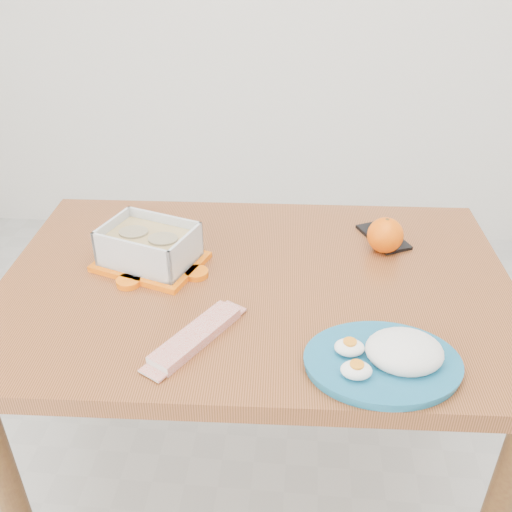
# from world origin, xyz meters

# --- Properties ---
(dining_table) EXTENTS (1.15, 0.79, 0.75)m
(dining_table) POSITION_xyz_m (-0.18, 0.18, 0.64)
(dining_table) COLOR #964E2A
(dining_table) RESTS_ON ground
(food_container) EXTENTS (0.27, 0.23, 0.10)m
(food_container) POSITION_xyz_m (-0.42, 0.22, 0.80)
(food_container) COLOR #FF6B07
(food_container) RESTS_ON dining_table
(orange_fruit) EXTENTS (0.08, 0.08, 0.08)m
(orange_fruit) POSITION_xyz_m (0.11, 0.33, 0.79)
(orange_fruit) COLOR orange
(orange_fruit) RESTS_ON dining_table
(rice_plate) EXTENTS (0.29, 0.29, 0.07)m
(rice_plate) POSITION_xyz_m (0.08, -0.07, 0.77)
(rice_plate) COLOR #186084
(rice_plate) RESTS_ON dining_table
(candy_bar) EXTENTS (0.15, 0.21, 0.02)m
(candy_bar) POSITION_xyz_m (-0.27, -0.03, 0.76)
(candy_bar) COLOR #B91D09
(candy_bar) RESTS_ON dining_table
(smartphone) EXTENTS (0.13, 0.16, 0.01)m
(smartphone) POSITION_xyz_m (0.12, 0.39, 0.75)
(smartphone) COLOR black
(smartphone) RESTS_ON dining_table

